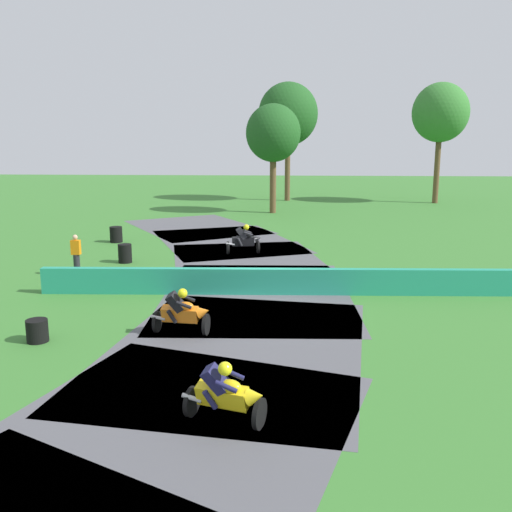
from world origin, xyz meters
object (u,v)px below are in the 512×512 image
object	(u,v)px
tire_stack_far	(125,253)
track_marshal	(76,255)
tire_stack_mid_b	(108,280)
tire_stack_extra_a	(116,234)
tire_stack_mid_a	(37,331)
motorcycle_lead_yellow	(226,394)
motorcycle_chase_orange	(183,312)
motorcycle_trailing_black	(245,240)

from	to	relation	value
tire_stack_far	track_marshal	xyz separation A→B (m)	(-1.18, -2.49, 0.42)
tire_stack_mid_b	tire_stack_extra_a	bearing A→B (deg)	105.06
track_marshal	tire_stack_mid_a	bearing A→B (deg)	-77.77
tire_stack_mid_b	tire_stack_far	xyz separation A→B (m)	(-0.72, 4.61, -0.00)
tire_stack_mid_b	tire_stack_far	world-z (taller)	same
motorcycle_lead_yellow	tire_stack_extra_a	xyz separation A→B (m)	(-7.60, 18.47, -0.24)
motorcycle_chase_orange	track_marshal	size ratio (longest dim) A/B	1.04
tire_stack_mid_a	track_marshal	distance (m)	7.31
motorcycle_lead_yellow	track_marshal	size ratio (longest dim) A/B	1.03
motorcycle_lead_yellow	motorcycle_chase_orange	bearing A→B (deg)	109.17
motorcycle_lead_yellow	tire_stack_mid_b	bearing A→B (deg)	119.06
motorcycle_lead_yellow	tire_stack_mid_b	size ratio (longest dim) A/B	2.11
tire_stack_far	tire_stack_extra_a	distance (m)	5.02
motorcycle_lead_yellow	tire_stack_mid_b	world-z (taller)	motorcycle_lead_yellow
tire_stack_extra_a	tire_stack_far	bearing A→B (deg)	-69.16
tire_stack_mid_b	tire_stack_extra_a	world-z (taller)	same
tire_stack_mid_b	tire_stack_extra_a	size ratio (longest dim) A/B	1.00
motorcycle_lead_yellow	tire_stack_mid_a	world-z (taller)	motorcycle_lead_yellow
motorcycle_chase_orange	tire_stack_extra_a	world-z (taller)	motorcycle_chase_orange
motorcycle_chase_orange	tire_stack_far	world-z (taller)	motorcycle_chase_orange
tire_stack_mid_a	tire_stack_mid_b	distance (m)	5.02
motorcycle_trailing_black	track_marshal	xyz separation A→B (m)	(-6.18, -4.57, 0.16)
motorcycle_trailing_black	tire_stack_mid_b	bearing A→B (deg)	-122.62
tire_stack_far	tire_stack_mid_a	bearing A→B (deg)	-87.83
motorcycle_trailing_black	motorcycle_chase_orange	bearing A→B (deg)	-94.65
tire_stack_mid_a	tire_stack_extra_a	distance (m)	14.47
motorcycle_trailing_black	track_marshal	distance (m)	7.69
motorcycle_chase_orange	motorcycle_trailing_black	distance (m)	10.99
motorcycle_trailing_black	tire_stack_far	world-z (taller)	motorcycle_trailing_black
tire_stack_far	tire_stack_extra_a	xyz separation A→B (m)	(-1.79, 4.69, 0.00)
motorcycle_chase_orange	tire_stack_far	xyz separation A→B (m)	(-4.11, 8.88, -0.24)
motorcycle_trailing_black	tire_stack_mid_b	distance (m)	7.95
motorcycle_trailing_black	tire_stack_extra_a	world-z (taller)	motorcycle_trailing_black
motorcycle_trailing_black	motorcycle_lead_yellow	bearing A→B (deg)	-87.06
tire_stack_mid_a	tire_stack_far	world-z (taller)	tire_stack_far
motorcycle_lead_yellow	motorcycle_trailing_black	bearing A→B (deg)	92.94
tire_stack_far	motorcycle_chase_orange	bearing A→B (deg)	-65.17
tire_stack_extra_a	track_marshal	world-z (taller)	track_marshal
motorcycle_lead_yellow	tire_stack_extra_a	world-z (taller)	motorcycle_lead_yellow
tire_stack_mid_a	tire_stack_mid_b	size ratio (longest dim) A/B	0.75
tire_stack_mid_b	tire_stack_mid_a	bearing A→B (deg)	-94.02
tire_stack_extra_a	motorcycle_chase_orange	bearing A→B (deg)	-66.52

